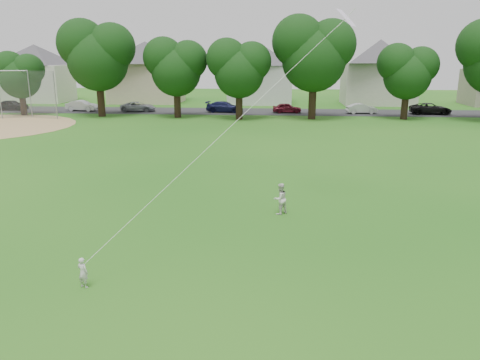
{
  "coord_description": "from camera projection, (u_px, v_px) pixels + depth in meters",
  "views": [
    {
      "loc": [
        2.42,
        -13.95,
        6.61
      ],
      "look_at": [
        1.16,
        2.0,
        2.3
      ],
      "focal_mm": 35.0,
      "sensor_mm": 36.0,
      "label": 1
    }
  ],
  "objects": [
    {
      "name": "parked_cars",
      "position": [
        268.0,
        107.0,
        54.54
      ],
      "size": [
        64.01,
        2.25,
        1.27
      ],
      "color": "black",
      "rests_on": "ground"
    },
    {
      "name": "street",
      "position": [
        257.0,
        112.0,
        55.76
      ],
      "size": [
        90.0,
        7.0,
        0.01
      ],
      "primitive_type": "cube",
      "color": "#2D2D30",
      "rests_on": "ground"
    },
    {
      "name": "tree_row",
      "position": [
        298.0,
        57.0,
        48.24
      ],
      "size": [
        83.11,
        8.51,
        10.86
      ],
      "color": "black",
      "rests_on": "ground"
    },
    {
      "name": "older_boy",
      "position": [
        280.0,
        199.0,
        19.85
      ],
      "size": [
        0.83,
        0.81,
        1.35
      ],
      "primitive_type": "imported",
      "rotation": [
        0.0,
        0.0,
        3.83
      ],
      "color": "silver",
      "rests_on": "ground"
    },
    {
      "name": "ground",
      "position": [
        200.0,
        263.0,
        15.33
      ],
      "size": [
        160.0,
        160.0,
        0.0
      ],
      "primitive_type": "plane",
      "color": "#1A5914",
      "rests_on": "ground"
    },
    {
      "name": "kite",
      "position": [
        239.0,
        119.0,
        16.66
      ],
      "size": [
        4.73,
        5.18,
        14.47
      ],
      "color": "white",
      "rests_on": "ground"
    },
    {
      "name": "toddler",
      "position": [
        83.0,
        273.0,
        13.59
      ],
      "size": [
        0.4,
        0.33,
        0.94
      ],
      "primitive_type": "imported",
      "rotation": [
        0.0,
        0.0,
        2.8
      ],
      "color": "beige",
      "rests_on": "ground"
    },
    {
      "name": "house_row",
      "position": [
        254.0,
        67.0,
        64.16
      ],
      "size": [
        76.32,
        13.89,
        10.09
      ],
      "color": "silver",
      "rests_on": "ground"
    }
  ]
}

